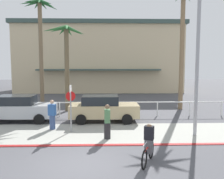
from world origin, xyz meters
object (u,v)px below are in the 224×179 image
stop_sign_bike_lane (71,102)px  palm_tree_0 (40,26)px  palm_tree_2 (183,25)px  car_tan_2 (103,108)px  pedestrian_1 (107,123)px  palm_tree_1 (66,45)px  pedestrian_0 (52,116)px  car_silver_1 (20,108)px  cyclist_red_0 (149,144)px  streetlight_curb (199,53)px

stop_sign_bike_lane → palm_tree_0: size_ratio=0.28×
palm_tree_0 → palm_tree_2: palm_tree_2 is taller
car_tan_2 → pedestrian_1: bearing=-86.6°
palm_tree_1 → palm_tree_2: palm_tree_2 is taller
pedestrian_0 → pedestrian_1: 3.63m
palm_tree_1 → pedestrian_0: bearing=-90.2°
palm_tree_2 → car_silver_1: palm_tree_2 is taller
palm_tree_0 → car_silver_1: 8.80m
cyclist_red_0 → pedestrian_0: pedestrian_0 is taller
stop_sign_bike_lane → car_tan_2: stop_sign_bike_lane is taller
stop_sign_bike_lane → palm_tree_0: 11.03m
car_silver_1 → palm_tree_0: bearing=91.3°
streetlight_curb → palm_tree_0: (-10.34, 9.96, 2.74)m
cyclist_red_0 → pedestrian_0: 6.68m
streetlight_curb → car_silver_1: 11.36m
car_silver_1 → stop_sign_bike_lane: bearing=-35.3°
palm_tree_1 → car_silver_1: size_ratio=1.52×
pedestrian_1 → car_silver_1: bearing=145.0°
palm_tree_1 → cyclist_red_0: (4.61, -10.39, -4.47)m
pedestrian_0 → stop_sign_bike_lane: bearing=-25.3°
palm_tree_0 → car_tan_2: bearing=-49.4°
stop_sign_bike_lane → cyclist_red_0: (3.50, -4.29, -0.98)m
palm_tree_1 → palm_tree_2: bearing=3.0°
palm_tree_0 → car_tan_2: (5.54, -6.47, -6.14)m
pedestrian_0 → palm_tree_2: bearing=33.3°
palm_tree_2 → stop_sign_bike_lane: bearing=-140.9°
car_silver_1 → car_tan_2: 5.40m
streetlight_curb → pedestrian_1: streetlight_curb is taller
stop_sign_bike_lane → palm_tree_0: bearing=113.1°
car_silver_1 → pedestrian_0: pedestrian_0 is taller
car_silver_1 → car_tan_2: (5.40, -0.17, 0.00)m
palm_tree_0 → palm_tree_2: 12.11m
palm_tree_1 → pedestrian_0: 7.08m
palm_tree_0 → palm_tree_2: bearing=-10.9°
streetlight_curb → palm_tree_0: bearing=136.1°
palm_tree_1 → car_tan_2: 6.34m
cyclist_red_0 → car_silver_1: bearing=136.1°
car_silver_1 → cyclist_red_0: size_ratio=2.60×
palm_tree_2 → pedestrian_1: (-6.13, -7.94, -5.99)m
streetlight_curb → palm_tree_2: size_ratio=0.79×
streetlight_curb → car_tan_2: bearing=144.0°
pedestrian_0 → palm_tree_1: bearing=89.8°
stop_sign_bike_lane → pedestrian_0: (-1.13, 0.53, -0.89)m
stop_sign_bike_lane → streetlight_curb: streetlight_curb is taller
pedestrian_0 → pedestrian_1: size_ratio=0.98×
palm_tree_1 → car_tan_2: (2.86, -3.69, -4.30)m
stop_sign_bike_lane → cyclist_red_0: size_ratio=1.51×
palm_tree_0 → pedestrian_0: 10.74m
palm_tree_1 → pedestrian_0: (-0.02, -5.56, -4.38)m
cyclist_red_0 → streetlight_curb: bearing=46.4°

